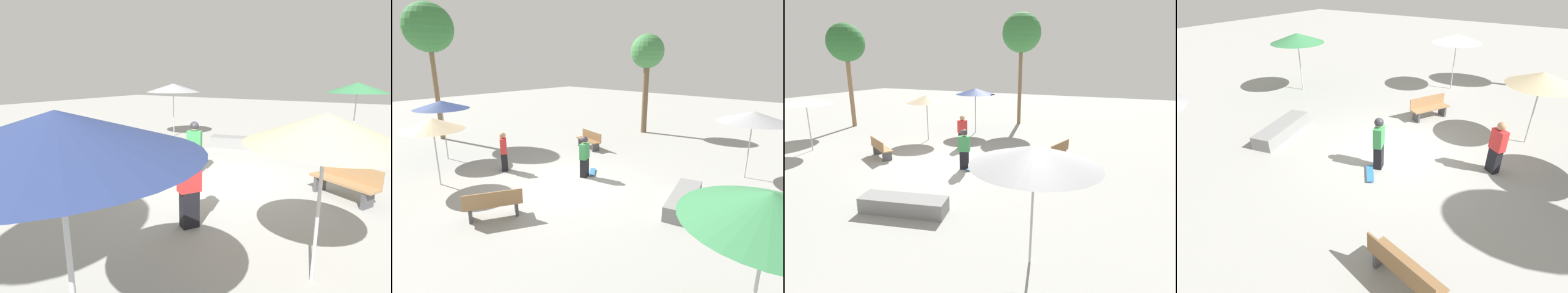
{
  "view_description": "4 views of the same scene",
  "coord_description": "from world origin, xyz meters",
  "views": [
    {
      "loc": [
        -7.58,
        -3.57,
        2.86
      ],
      "look_at": [
        -0.69,
        0.58,
        1.01
      ],
      "focal_mm": 28.0,
      "sensor_mm": 36.0,
      "label": 1
    },
    {
      "loc": [
        7.24,
        -7.09,
        4.31
      ],
      "look_at": [
        0.13,
        0.91,
        1.26
      ],
      "focal_mm": 28.0,
      "sensor_mm": 36.0,
      "label": 2
    },
    {
      "loc": [
        9.93,
        6.34,
        4.03
      ],
      "look_at": [
        -0.29,
        1.56,
        0.93
      ],
      "focal_mm": 28.0,
      "sensor_mm": 36.0,
      "label": 3
    },
    {
      "loc": [
        -4.08,
        7.37,
        5.08
      ],
      "look_at": [
        -0.07,
        1.27,
        0.84
      ],
      "focal_mm": 28.0,
      "sensor_mm": 36.0,
      "label": 4
    }
  ],
  "objects": [
    {
      "name": "skateboard",
      "position": [
        -0.11,
        1.46,
        0.06
      ],
      "size": [
        0.63,
        0.76,
        0.07
      ],
      "rotation": [
        0.0,
        0.0,
        2.2
      ],
      "color": "teal",
      "rests_on": "ground_plane"
    },
    {
      "name": "skater_main",
      "position": [
        -0.1,
        0.97,
        0.86
      ],
      "size": [
        0.35,
        0.47,
        1.59
      ],
      "rotation": [
        0.0,
        0.0,
        1.87
      ],
      "color": "black",
      "rests_on": "ground_plane"
    },
    {
      "name": "concrete_ledge",
      "position": [
        3.82,
        1.13,
        0.22
      ],
      "size": [
        1.25,
        2.53,
        0.44
      ],
      "rotation": [
        0.0,
        0.0,
        1.81
      ],
      "color": "gray",
      "rests_on": "ground_plane"
    },
    {
      "name": "bench_far",
      "position": [
        0.13,
        -3.07,
        0.43
      ],
      "size": [
        1.16,
        1.61,
        0.85
      ],
      "rotation": [
        0.0,
        0.0,
        1.06
      ],
      "color": "#47474C",
      "rests_on": "ground_plane"
    },
    {
      "name": "ground_plane",
      "position": [
        0.0,
        0.0,
        0.0
      ],
      "size": [
        60.0,
        60.0,
        0.0
      ],
      "primitive_type": "plane",
      "color": "#9E9E99"
    },
    {
      "name": "shade_umbrella_navy",
      "position": [
        -6.19,
        -1.5,
        2.44
      ],
      "size": [
        2.31,
        2.31,
        2.62
      ],
      "color": "#B7B7BC",
      "rests_on": "ground_plane"
    },
    {
      "name": "shade_umbrella_green",
      "position": [
        6.62,
        -2.73,
        2.42
      ],
      "size": [
        2.41,
        2.41,
        2.64
      ],
      "color": "#B7B7BC",
      "rests_on": "ground_plane"
    },
    {
      "name": "shade_umbrella_tan",
      "position": [
        -3.45,
        -3.02,
        2.21
      ],
      "size": [
        2.12,
        2.12,
        2.42
      ],
      "color": "#B7B7BC",
      "rests_on": "ground_plane"
    },
    {
      "name": "shade_umbrella_grey",
      "position": [
        4.51,
        4.95,
        2.34
      ],
      "size": [
        2.53,
        2.53,
        2.54
      ],
      "color": "#B7B7BC",
      "rests_on": "ground_plane"
    },
    {
      "name": "bench_near",
      "position": [
        -2.57,
        4.06,
        0.43
      ],
      "size": [
        1.66,
        0.83,
        0.85
      ],
      "rotation": [
        0.0,
        0.0,
        2.89
      ],
      "color": "#47474C",
      "rests_on": "ground_plane"
    },
    {
      "name": "bystander_watching",
      "position": [
        -2.96,
        -0.65,
        0.78
      ],
      "size": [
        0.49,
        0.44,
        1.57
      ],
      "rotation": [
        0.0,
        0.0,
        5.69
      ],
      "color": "black",
      "rests_on": "ground_plane"
    }
  ]
}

